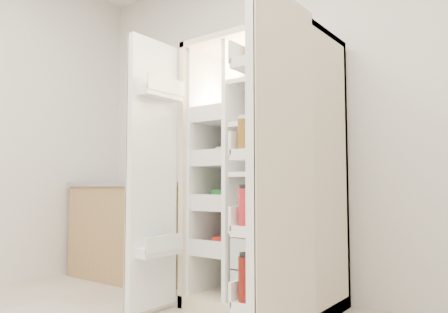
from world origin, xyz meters
The scene contains 5 objects.
wall_back centered at (0.00, 2.00, 1.35)m, with size 4.00×0.02×2.70m, color silver.
refrigerator centered at (0.03, 1.65, 0.74)m, with size 0.92×0.70×1.80m.
freezer_door centered at (-0.49, 1.05, 0.89)m, with size 0.15×0.40×1.72m.
fridge_door centered at (0.49, 0.96, 0.87)m, with size 0.17×0.58×1.72m.
kitchen_counter centered at (-1.36, 1.68, 0.42)m, with size 1.16×0.62×0.84m.
Camera 1 is at (1.51, -0.87, 0.81)m, focal length 34.00 mm.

